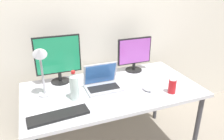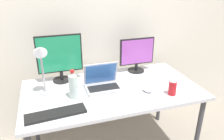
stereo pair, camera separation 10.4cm
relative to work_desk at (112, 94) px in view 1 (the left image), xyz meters
The scene contains 10 objects.
wall_back 0.86m from the work_desk, 90.00° to the left, with size 7.00×0.08×2.60m, color silver.
work_desk is the anchor object (origin of this frame).
monitor_left 0.59m from the work_desk, 144.02° to the left, with size 0.41×0.17×0.45m.
monitor_center 0.53m from the work_desk, 39.10° to the left, with size 0.37×0.17×0.36m.
laptop_silver 0.14m from the work_desk, 153.15° to the left, with size 0.31×0.22×0.23m.
keyboard_main 0.58m from the work_desk, 152.81° to the right, with size 0.44×0.12×0.02m, color black.
mouse_by_keyboard 0.32m from the work_desk, 28.57° to the right, with size 0.07×0.10×0.04m, color silver.
water_bottle 0.40m from the work_desk, 169.94° to the right, with size 0.07×0.07×0.25m.
soda_can_near_keyboard 0.54m from the work_desk, 29.68° to the right, with size 0.07×0.07×0.13m.
desk_lamp 0.69m from the work_desk, behind, with size 0.11×0.18×0.46m.
Camera 1 is at (-0.63, -1.62, 1.67)m, focal length 35.00 mm.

